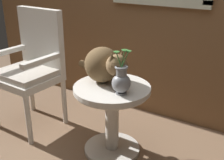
# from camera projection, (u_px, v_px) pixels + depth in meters

# --- Properties ---
(ground_plane) EXTENTS (6.00, 6.00, 0.00)m
(ground_plane) POSITION_uv_depth(u_px,v_px,m) (93.00, 153.00, 2.28)
(ground_plane) COLOR #7F6047
(wicker_side_table) EXTENTS (0.57, 0.57, 0.56)m
(wicker_side_table) POSITION_uv_depth(u_px,v_px,m) (112.00, 107.00, 2.18)
(wicker_side_table) COLOR silver
(wicker_side_table) RESTS_ON ground_plane
(wicker_chair) EXTENTS (0.51, 0.48, 1.04)m
(wicker_chair) POSITION_uv_depth(u_px,v_px,m) (32.00, 64.00, 2.53)
(wicker_chair) COLOR silver
(wicker_chair) RESTS_ON ground_plane
(cat) EXTENTS (0.56, 0.35, 0.28)m
(cat) POSITION_uv_depth(u_px,v_px,m) (104.00, 65.00, 2.14)
(cat) COLOR brown
(cat) RESTS_ON wicker_side_table
(pewter_vase_with_ivy) EXTENTS (0.13, 0.13, 0.32)m
(pewter_vase_with_ivy) POSITION_uv_depth(u_px,v_px,m) (121.00, 80.00, 1.96)
(pewter_vase_with_ivy) COLOR gray
(pewter_vase_with_ivy) RESTS_ON wicker_side_table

